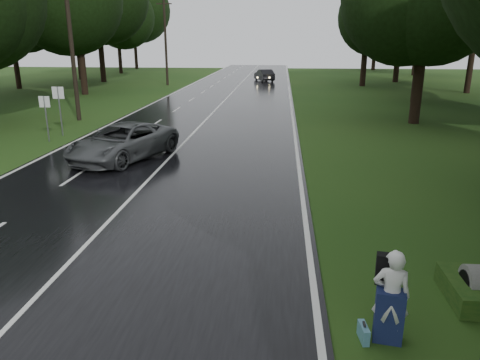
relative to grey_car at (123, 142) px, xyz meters
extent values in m
plane|color=#234213|center=(1.97, -10.83, -0.82)|extent=(160.00, 160.00, 0.00)
cube|color=black|center=(1.97, 9.17, -0.80)|extent=(12.00, 140.00, 0.04)
cube|color=silver|center=(1.97, 9.17, -0.78)|extent=(0.12, 140.00, 0.01)
imported|color=#474A4C|center=(0.00, 0.00, 0.00)|extent=(4.41, 6.20, 1.57)
imported|color=black|center=(4.67, 40.73, -0.04)|extent=(2.93, 4.78, 1.49)
imported|color=silver|center=(8.97, -12.09, 0.06)|extent=(0.71, 0.53, 1.77)
cube|color=#161F48|center=(8.97, -12.09, -0.33)|extent=(0.55, 0.41, 0.99)
cube|color=black|center=(8.93, -11.83, 0.45)|extent=(0.43, 0.28, 0.57)
cube|color=teal|center=(8.55, -12.13, -0.67)|extent=(0.17, 0.43, 0.30)
camera|label=1|loc=(6.97, -19.29, 4.36)|focal=34.08mm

